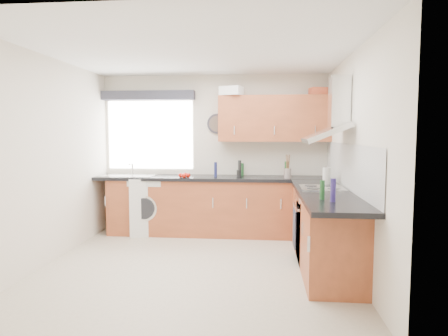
# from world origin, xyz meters

# --- Properties ---
(ground_plane) EXTENTS (3.60, 3.60, 0.00)m
(ground_plane) POSITION_xyz_m (0.00, 0.00, 0.00)
(ground_plane) COLOR beige
(ceiling) EXTENTS (3.60, 3.60, 0.02)m
(ceiling) POSITION_xyz_m (0.00, 0.00, 2.50)
(ceiling) COLOR white
(ceiling) RESTS_ON wall_back
(wall_back) EXTENTS (3.60, 0.02, 2.50)m
(wall_back) POSITION_xyz_m (0.00, 1.80, 1.25)
(wall_back) COLOR silver
(wall_back) RESTS_ON ground_plane
(wall_front) EXTENTS (3.60, 0.02, 2.50)m
(wall_front) POSITION_xyz_m (0.00, -1.80, 1.25)
(wall_front) COLOR silver
(wall_front) RESTS_ON ground_plane
(wall_left) EXTENTS (0.02, 3.60, 2.50)m
(wall_left) POSITION_xyz_m (-1.80, 0.00, 1.25)
(wall_left) COLOR silver
(wall_left) RESTS_ON ground_plane
(wall_right) EXTENTS (0.02, 3.60, 2.50)m
(wall_right) POSITION_xyz_m (1.80, 0.00, 1.25)
(wall_right) COLOR silver
(wall_right) RESTS_ON ground_plane
(window) EXTENTS (1.40, 0.02, 1.10)m
(window) POSITION_xyz_m (-1.05, 1.79, 1.55)
(window) COLOR silver
(window) RESTS_ON wall_back
(window_blind) EXTENTS (1.50, 0.18, 0.14)m
(window_blind) POSITION_xyz_m (-1.05, 1.70, 2.18)
(window_blind) COLOR #2B2B35
(window_blind) RESTS_ON wall_back
(splashback) EXTENTS (0.01, 3.00, 0.54)m
(splashback) POSITION_xyz_m (1.79, 0.30, 1.18)
(splashback) COLOR white
(splashback) RESTS_ON wall_right
(base_cab_back) EXTENTS (3.00, 0.58, 0.86)m
(base_cab_back) POSITION_xyz_m (-0.10, 1.51, 0.43)
(base_cab_back) COLOR brown
(base_cab_back) RESTS_ON ground_plane
(base_cab_corner) EXTENTS (0.60, 0.60, 0.86)m
(base_cab_corner) POSITION_xyz_m (1.50, 1.50, 0.43)
(base_cab_corner) COLOR brown
(base_cab_corner) RESTS_ON ground_plane
(base_cab_right) EXTENTS (0.58, 2.10, 0.86)m
(base_cab_right) POSITION_xyz_m (1.51, 0.15, 0.43)
(base_cab_right) COLOR brown
(base_cab_right) RESTS_ON ground_plane
(worktop_back) EXTENTS (3.60, 0.62, 0.05)m
(worktop_back) POSITION_xyz_m (0.00, 1.50, 0.89)
(worktop_back) COLOR black
(worktop_back) RESTS_ON base_cab_back
(worktop_right) EXTENTS (0.62, 2.42, 0.05)m
(worktop_right) POSITION_xyz_m (1.50, 0.00, 0.89)
(worktop_right) COLOR black
(worktop_right) RESTS_ON base_cab_right
(sink) EXTENTS (0.84, 0.46, 0.10)m
(sink) POSITION_xyz_m (-1.33, 1.50, 0.95)
(sink) COLOR silver
(sink) RESTS_ON worktop_back
(oven) EXTENTS (0.56, 0.58, 0.85)m
(oven) POSITION_xyz_m (1.50, 0.30, 0.42)
(oven) COLOR black
(oven) RESTS_ON ground_plane
(hob_plate) EXTENTS (0.52, 0.52, 0.01)m
(hob_plate) POSITION_xyz_m (1.50, 0.30, 0.92)
(hob_plate) COLOR silver
(hob_plate) RESTS_ON worktop_right
(extractor_hood) EXTENTS (0.52, 0.78, 0.66)m
(extractor_hood) POSITION_xyz_m (1.60, 0.30, 1.77)
(extractor_hood) COLOR silver
(extractor_hood) RESTS_ON wall_right
(upper_cabinets) EXTENTS (1.70, 0.35, 0.70)m
(upper_cabinets) POSITION_xyz_m (0.95, 1.62, 1.80)
(upper_cabinets) COLOR brown
(upper_cabinets) RESTS_ON wall_back
(washing_machine) EXTENTS (0.75, 0.74, 0.89)m
(washing_machine) POSITION_xyz_m (-1.00, 1.51, 0.44)
(washing_machine) COLOR silver
(washing_machine) RESTS_ON ground_plane
(wall_clock) EXTENTS (0.32, 0.04, 0.32)m
(wall_clock) POSITION_xyz_m (0.05, 1.76, 1.73)
(wall_clock) COLOR #2B2B35
(wall_clock) RESTS_ON wall_back
(casserole) EXTENTS (0.38, 0.33, 0.13)m
(casserole) POSITION_xyz_m (0.30, 1.52, 2.22)
(casserole) COLOR silver
(casserole) RESTS_ON upper_cabinets
(storage_box) EXTENTS (0.28, 0.25, 0.11)m
(storage_box) POSITION_xyz_m (1.60, 1.59, 2.20)
(storage_box) COLOR #C74F2F
(storage_box) RESTS_ON upper_cabinets
(utensil_pot) EXTENTS (0.12, 0.12, 0.14)m
(utensil_pot) POSITION_xyz_m (1.15, 1.35, 0.98)
(utensil_pot) COLOR gray
(utensil_pot) RESTS_ON worktop_back
(kitchen_roll) EXTENTS (0.11, 0.11, 0.22)m
(kitchen_roll) POSITION_xyz_m (1.62, 0.75, 1.02)
(kitchen_roll) COLOR silver
(kitchen_roll) RESTS_ON worktop_right
(tomato_cluster) EXTENTS (0.20, 0.20, 0.07)m
(tomato_cluster) POSITION_xyz_m (-0.39, 1.30, 0.95)
(tomato_cluster) COLOR #BE1105
(tomato_cluster) RESTS_ON worktop_back
(jar_0) EXTENTS (0.05, 0.05, 0.22)m
(jar_0) POSITION_xyz_m (0.06, 1.50, 1.02)
(jar_0) COLOR #151948
(jar_0) RESTS_ON worktop_back
(jar_1) EXTENTS (0.05, 0.05, 0.25)m
(jar_1) POSITION_xyz_m (0.43, 1.50, 1.04)
(jar_1) COLOR black
(jar_1) RESTS_ON worktop_back
(jar_2) EXTENTS (0.07, 0.07, 0.14)m
(jar_2) POSITION_xyz_m (1.14, 1.57, 0.98)
(jar_2) COLOR #591512
(jar_2) RESTS_ON worktop_back
(jar_3) EXTENTS (0.07, 0.07, 0.24)m
(jar_3) POSITION_xyz_m (1.15, 1.55, 1.03)
(jar_3) COLOR #163F18
(jar_3) RESTS_ON worktop_back
(jar_4) EXTENTS (0.07, 0.07, 0.11)m
(jar_4) POSITION_xyz_m (0.42, 1.45, 0.96)
(jar_4) COLOR black
(jar_4) RESTS_ON worktop_back
(jar_5) EXTENTS (0.06, 0.06, 0.20)m
(jar_5) POSITION_xyz_m (0.45, 1.70, 1.01)
(jar_5) COLOR #1C4F24
(jar_5) RESTS_ON worktop_back
(bottle_0) EXTENTS (0.05, 0.05, 0.19)m
(bottle_0) POSITION_xyz_m (1.38, -0.53, 1.01)
(bottle_0) COLOR #1C4F21
(bottle_0) RESTS_ON worktop_right
(bottle_1) EXTENTS (0.05, 0.05, 0.23)m
(bottle_1) POSITION_xyz_m (1.46, -0.67, 1.02)
(bottle_1) COLOR navy
(bottle_1) RESTS_ON worktop_right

